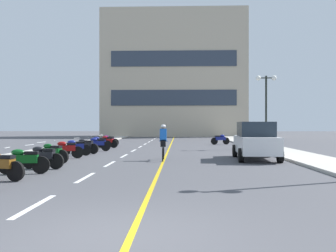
{
  "coord_description": "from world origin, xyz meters",
  "views": [
    {
      "loc": [
        0.98,
        -5.3,
        1.67
      ],
      "look_at": [
        0.14,
        21.53,
        1.6
      ],
      "focal_mm": 38.45,
      "sensor_mm": 36.0,
      "label": 1
    }
  ],
  "objects": [
    {
      "name": "ground_plane",
      "position": [
        0.0,
        21.0,
        0.0
      ],
      "size": [
        140.0,
        140.0,
        0.0
      ],
      "primitive_type": "plane",
      "color": "#47474C"
    },
    {
      "name": "curb_left",
      "position": [
        -7.2,
        24.0,
        0.06
      ],
      "size": [
        2.4,
        72.0,
        0.12
      ],
      "primitive_type": "cube",
      "color": "#B7B2A8",
      "rests_on": "ground"
    },
    {
      "name": "curb_right",
      "position": [
        7.2,
        24.0,
        0.06
      ],
      "size": [
        2.4,
        72.0,
        0.12
      ],
      "primitive_type": "cube",
      "color": "#B7B2A8",
      "rests_on": "ground"
    },
    {
      "name": "lane_dash_0",
      "position": [
        -2.0,
        2.0,
        0.0
      ],
      "size": [
        0.14,
        2.2,
        0.01
      ],
      "primitive_type": "cube",
      "color": "silver",
      "rests_on": "ground"
    },
    {
      "name": "lane_dash_1",
      "position": [
        -2.0,
        6.0,
        0.0
      ],
      "size": [
        0.14,
        2.2,
        0.01
      ],
      "primitive_type": "cube",
      "color": "silver",
      "rests_on": "ground"
    },
    {
      "name": "lane_dash_2",
      "position": [
        -2.0,
        10.0,
        0.0
      ],
      "size": [
        0.14,
        2.2,
        0.01
      ],
      "primitive_type": "cube",
      "color": "silver",
      "rests_on": "ground"
    },
    {
      "name": "lane_dash_3",
      "position": [
        -2.0,
        14.0,
        0.0
      ],
      "size": [
        0.14,
        2.2,
        0.01
      ],
      "primitive_type": "cube",
      "color": "silver",
      "rests_on": "ground"
    },
    {
      "name": "lane_dash_4",
      "position": [
        -2.0,
        18.0,
        0.0
      ],
      "size": [
        0.14,
        2.2,
        0.01
      ],
      "primitive_type": "cube",
      "color": "silver",
      "rests_on": "ground"
    },
    {
      "name": "lane_dash_5",
      "position": [
        -2.0,
        22.0,
        0.0
      ],
      "size": [
        0.14,
        2.2,
        0.01
      ],
      "primitive_type": "cube",
      "color": "silver",
      "rests_on": "ground"
    },
    {
      "name": "lane_dash_6",
      "position": [
        -2.0,
        26.0,
        0.0
      ],
      "size": [
        0.14,
        2.2,
        0.01
      ],
      "primitive_type": "cube",
      "color": "silver",
      "rests_on": "ground"
    },
    {
      "name": "lane_dash_7",
      "position": [
        -2.0,
        30.0,
        0.0
      ],
      "size": [
        0.14,
        2.2,
        0.01
      ],
      "primitive_type": "cube",
      "color": "silver",
      "rests_on": "ground"
    },
    {
      "name": "lane_dash_8",
      "position": [
        -2.0,
        34.0,
        0.0
      ],
      "size": [
        0.14,
        2.2,
        0.01
      ],
      "primitive_type": "cube",
      "color": "silver",
      "rests_on": "ground"
    },
    {
      "name": "lane_dash_9",
      "position": [
        -2.0,
        38.0,
        0.0
      ],
      "size": [
        0.14,
        2.2,
        0.01
      ],
      "primitive_type": "cube",
      "color": "silver",
      "rests_on": "ground"
    },
    {
      "name": "lane_dash_10",
      "position": [
        -2.0,
        42.0,
        0.0
      ],
      "size": [
        0.14,
        2.2,
        0.01
      ],
      "primitive_type": "cube",
      "color": "silver",
      "rests_on": "ground"
    },
    {
      "name": "lane_dash_11",
      "position": [
        -2.0,
        46.0,
        0.0
      ],
      "size": [
        0.14,
        2.2,
        0.01
      ],
      "primitive_type": "cube",
      "color": "silver",
      "rests_on": "ground"
    },
    {
      "name": "centre_line_yellow",
      "position": [
        0.25,
        24.0,
        0.0
      ],
      "size": [
        0.12,
        66.0,
        0.01
      ],
      "primitive_type": "cube",
      "color": "gold",
      "rests_on": "ground"
    },
    {
      "name": "office_building",
      "position": [
        0.18,
        48.17,
        9.16
      ],
      "size": [
        20.94,
        6.46,
        18.32
      ],
      "color": "#BCAD93",
      "rests_on": "ground"
    },
    {
      "name": "street_lamp_mid",
      "position": [
        7.09,
        20.18,
        3.82
      ],
      "size": [
        1.46,
        0.36,
        5.04
      ],
      "color": "black",
      "rests_on": "curb_right"
    },
    {
      "name": "parked_car_near",
      "position": [
        4.66,
        12.15,
        0.92
      ],
      "size": [
        2.11,
        4.29,
        1.82
      ],
      "color": "black",
      "rests_on": "ground"
    },
    {
      "name": "motorcycle_1",
      "position": [
        -4.42,
        5.31,
        0.47
      ],
      "size": [
        1.67,
        0.69,
        0.92
      ],
      "color": "black",
      "rests_on": "ground"
    },
    {
      "name": "motorcycle_2",
      "position": [
        -4.31,
        6.74,
        0.47
      ],
      "size": [
        1.7,
        0.6,
        0.92
      ],
      "color": "black",
      "rests_on": "ground"
    },
    {
      "name": "motorcycle_3",
      "position": [
        -4.24,
        8.21,
        0.47
      ],
      "size": [
        1.7,
        0.6,
        0.92
      ],
      "color": "black",
      "rests_on": "ground"
    },
    {
      "name": "motorcycle_4",
      "position": [
        -4.62,
        10.25,
        0.47
      ],
      "size": [
        1.65,
        0.76,
        0.92
      ],
      "color": "black",
      "rests_on": "ground"
    },
    {
      "name": "motorcycle_5",
      "position": [
        -4.67,
        12.39,
        0.47
      ],
      "size": [
        1.66,
        0.72,
        0.92
      ],
      "color": "black",
      "rests_on": "ground"
    },
    {
      "name": "motorcycle_6",
      "position": [
        -4.66,
        13.97,
        0.47
      ],
      "size": [
        1.64,
        0.79,
        0.92
      ],
      "color": "black",
      "rests_on": "ground"
    },
    {
      "name": "motorcycle_7",
      "position": [
        -4.52,
        15.43,
        0.47
      ],
      "size": [
        1.67,
        0.72,
        0.92
      ],
      "color": "black",
      "rests_on": "ground"
    },
    {
      "name": "motorcycle_8",
      "position": [
        -4.26,
        17.34,
        0.47
      ],
      "size": [
        1.66,
        0.72,
        0.92
      ],
      "color": "black",
      "rests_on": "ground"
    },
    {
      "name": "motorcycle_9",
      "position": [
        -4.59,
        19.42,
        0.47
      ],
      "size": [
        1.65,
        0.77,
        0.92
      ],
      "color": "black",
      "rests_on": "ground"
    },
    {
      "name": "motorcycle_10",
      "position": [
        -4.33,
        20.94,
        0.47
      ],
      "size": [
        1.65,
        0.75,
        0.92
      ],
      "color": "black",
      "rests_on": "ground"
    },
    {
      "name": "motorcycle_11",
      "position": [
        -4.62,
        22.73,
        0.47
      ],
      "size": [
        1.7,
        0.6,
        0.92
      ],
      "color": "black",
      "rests_on": "ground"
    },
    {
      "name": "motorcycle_12",
      "position": [
        4.49,
        25.5,
        0.47
      ],
      "size": [
        1.64,
        0.78,
        0.92
      ],
      "color": "black",
      "rests_on": "ground"
    },
    {
      "name": "cyclist_rider",
      "position": [
        0.22,
        11.67,
        0.89
      ],
      "size": [
        0.42,
        1.77,
        1.71
      ],
      "color": "black",
      "rests_on": "ground"
    }
  ]
}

